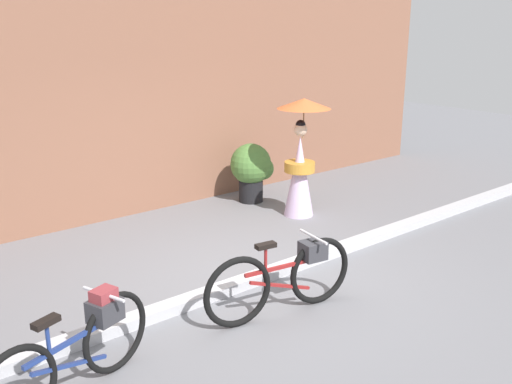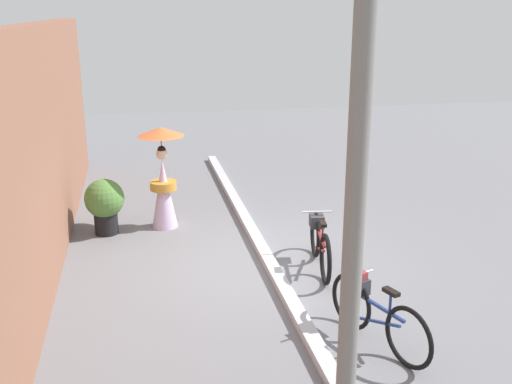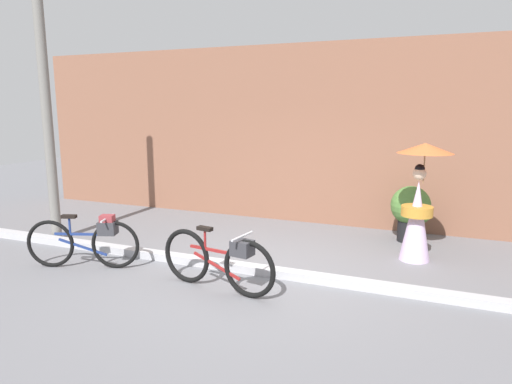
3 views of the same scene
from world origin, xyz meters
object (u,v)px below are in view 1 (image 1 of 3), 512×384
(bicycle_far_side, at_px, (77,348))
(potted_plant_by_door, at_px, (252,168))
(bicycle_near_officer, at_px, (284,277))
(person_with_parasol, at_px, (301,156))

(bicycle_far_side, xyz_separation_m, potted_plant_by_door, (4.50, 3.33, 0.15))
(bicycle_near_officer, bearing_deg, person_with_parasol, 44.00)
(bicycle_near_officer, distance_m, person_with_parasol, 3.35)
(potted_plant_by_door, bearing_deg, person_with_parasol, -82.24)
(person_with_parasol, distance_m, potted_plant_by_door, 1.13)
(bicycle_near_officer, distance_m, potted_plant_by_door, 4.03)
(bicycle_near_officer, height_order, bicycle_far_side, bicycle_near_officer)
(bicycle_near_officer, xyz_separation_m, bicycle_far_side, (-2.26, 0.03, 0.01))
(potted_plant_by_door, bearing_deg, bicycle_near_officer, -123.68)
(bicycle_far_side, bearing_deg, bicycle_near_officer, -0.68)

